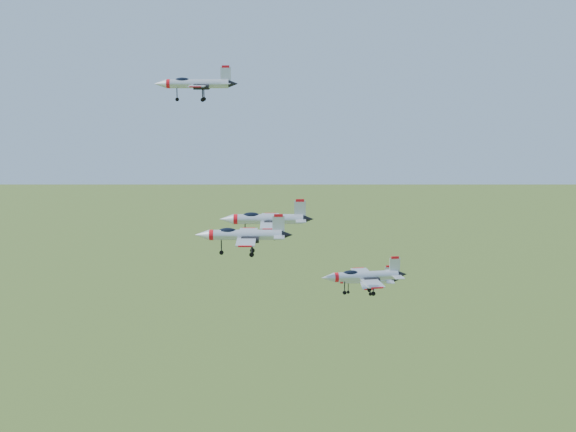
# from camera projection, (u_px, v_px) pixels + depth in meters

# --- Properties ---
(jet_lead) EXTENTS (13.45, 11.19, 3.59)m
(jet_lead) POSITION_uv_depth(u_px,v_px,m) (195.00, 84.00, 127.12)
(jet_lead) COLOR #B6BCC3
(jet_left_high) EXTENTS (14.04, 11.68, 3.75)m
(jet_left_high) POSITION_uv_depth(u_px,v_px,m) (265.00, 219.00, 118.47)
(jet_left_high) COLOR #B6BCC3
(jet_right_high) EXTENTS (12.57, 10.45, 3.36)m
(jet_right_high) POSITION_uv_depth(u_px,v_px,m) (243.00, 235.00, 101.66)
(jet_right_high) COLOR #B6BCC3
(jet_left_low) EXTENTS (10.88, 9.03, 2.91)m
(jet_left_low) POSITION_uv_depth(u_px,v_px,m) (363.00, 280.00, 124.68)
(jet_left_low) COLOR #B6BCC3
(jet_right_low) EXTENTS (11.97, 10.16, 3.24)m
(jet_right_low) POSITION_uv_depth(u_px,v_px,m) (363.00, 276.00, 109.40)
(jet_right_low) COLOR #B6BCC3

